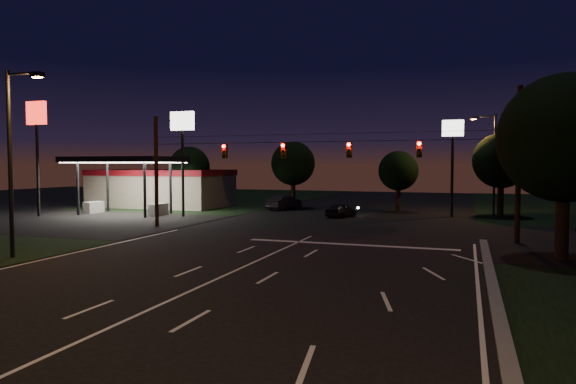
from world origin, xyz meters
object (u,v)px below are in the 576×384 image
at_px(utility_pole_right, 517,244).
at_px(car_oncoming_b, 284,202).
at_px(tree_right_near, 564,140).
at_px(car_oncoming_a, 341,210).

relative_size(utility_pole_right, car_oncoming_b, 2.02).
bearing_deg(car_oncoming_b, tree_right_near, 148.92).
xyz_separation_m(car_oncoming_a, car_oncoming_b, (-7.19, 5.37, 0.12)).
relative_size(utility_pole_right, car_oncoming_a, 2.51).
bearing_deg(tree_right_near, car_oncoming_a, 131.90).
height_order(utility_pole_right, car_oncoming_b, utility_pole_right).
bearing_deg(car_oncoming_a, utility_pole_right, 154.75).
bearing_deg(car_oncoming_a, car_oncoming_b, -20.87).
xyz_separation_m(utility_pole_right, tree_right_near, (1.53, -4.83, 5.68)).
bearing_deg(utility_pole_right, tree_right_near, -72.47).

